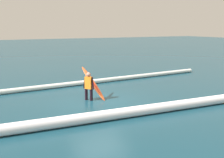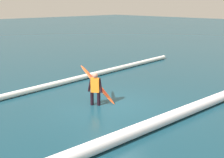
% 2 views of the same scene
% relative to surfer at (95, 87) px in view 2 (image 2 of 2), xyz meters
% --- Properties ---
extents(ground_plane, '(133.79, 133.79, 0.00)m').
position_rel_surfer_xyz_m(ground_plane, '(-0.37, 0.44, -0.75)').
color(ground_plane, '#133B49').
extents(surfer, '(0.36, 0.58, 1.35)m').
position_rel_surfer_xyz_m(surfer, '(0.00, 0.00, 0.00)').
color(surfer, black).
rests_on(surfer, ground_plane).
extents(surfboard, '(0.81, 1.63, 1.53)m').
position_rel_surfer_xyz_m(surfboard, '(-0.35, -0.25, 0.00)').
color(surfboard, '#E55926').
rests_on(surfboard, ground_plane).
extents(wave_crest_foreground, '(20.63, 1.74, 0.27)m').
position_rel_surfer_xyz_m(wave_crest_foreground, '(-0.03, -3.43, -0.61)').
color(wave_crest_foreground, white).
rests_on(wave_crest_foreground, ground_plane).
extents(wave_crest_midground, '(18.83, 1.37, 0.41)m').
position_rel_surfer_xyz_m(wave_crest_midground, '(-1.73, 3.25, -0.54)').
color(wave_crest_midground, white).
rests_on(wave_crest_midground, ground_plane).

